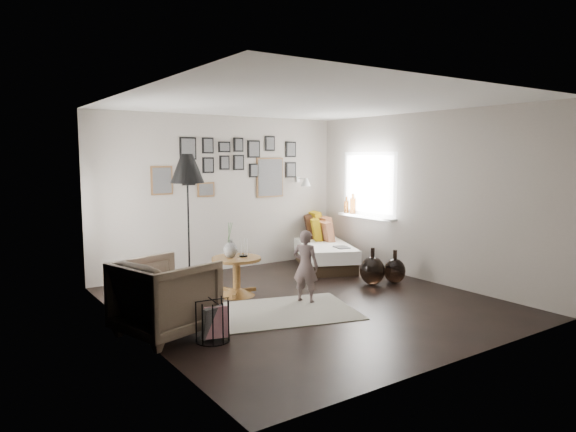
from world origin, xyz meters
TOP-DOWN VIEW (x-y plane):
  - ground at (0.00, 0.00)m, footprint 4.80×4.80m
  - wall_back at (0.00, 2.40)m, footprint 4.50×0.00m
  - wall_front at (0.00, -2.40)m, footprint 4.50×0.00m
  - wall_left at (-2.25, 0.00)m, footprint 0.00×4.80m
  - wall_right at (2.25, 0.00)m, footprint 0.00×4.80m
  - ceiling at (0.00, 0.00)m, footprint 4.80×4.80m
  - door_left at (-2.23, 1.20)m, footprint 0.00×2.14m
  - window_right at (2.18, 1.34)m, footprint 0.15×1.32m
  - gallery_wall at (0.29, 2.38)m, footprint 2.74×0.03m
  - wall_sconce at (1.55, 2.13)m, footprint 0.18×0.36m
  - rug at (-0.50, -0.19)m, footprint 2.04×1.68m
  - pedestal_table at (-0.60, 0.81)m, footprint 0.68×0.68m
  - vase at (-0.68, 0.83)m, footprint 0.20×0.20m
  - candles at (-0.49, 0.81)m, footprint 0.12×0.12m
  - daybed at (1.59, 1.74)m, footprint 1.47×1.99m
  - magazine_on_daybed at (1.54, 1.10)m, footprint 0.26×0.32m
  - armchair at (-2.00, -0.16)m, footprint 1.13×1.11m
  - armchair_cushion at (-2.00, -0.11)m, footprint 0.46×0.47m
  - floor_lamp at (-1.15, 1.15)m, footprint 0.46×0.46m
  - magazine_basket at (-1.66, -0.60)m, footprint 0.39×0.39m
  - demijohn_large at (1.37, 0.18)m, footprint 0.38×0.38m
  - demijohn_small at (1.72, 0.06)m, footprint 0.33×0.33m
  - child at (-0.01, 0.00)m, footprint 0.38×0.42m

SIDE VIEW (x-z plane):
  - ground at x=0.00m, z-range 0.00..0.00m
  - rug at x=-0.50m, z-range 0.00..0.01m
  - demijohn_small at x=1.72m, z-range -0.06..0.45m
  - magazine_basket at x=-1.66m, z-range 0.00..0.44m
  - demijohn_large at x=1.37m, z-range -0.06..0.50m
  - pedestal_table at x=-0.60m, z-range -0.02..0.52m
  - daybed at x=1.59m, z-range -0.17..0.73m
  - armchair at x=-2.00m, z-range 0.00..0.84m
  - magazine_on_daybed at x=1.54m, z-range 0.42..0.43m
  - armchair_cushion at x=-2.00m, z-range 0.39..0.57m
  - child at x=-0.01m, z-range 0.00..0.97m
  - candles at x=-0.49m, z-range 0.53..0.79m
  - vase at x=-0.68m, z-range 0.44..0.93m
  - window_right at x=2.18m, z-range 0.28..1.58m
  - door_left at x=-2.23m, z-range -0.02..2.12m
  - wall_back at x=0.00m, z-range -0.95..3.55m
  - wall_front at x=0.00m, z-range -0.95..3.55m
  - wall_left at x=-2.25m, z-range -1.10..3.70m
  - wall_right at x=2.25m, z-range -1.10..3.70m
  - wall_sconce at x=1.55m, z-range 1.38..1.54m
  - floor_lamp at x=-1.15m, z-range 0.71..2.67m
  - gallery_wall at x=0.29m, z-range 1.20..2.28m
  - ceiling at x=0.00m, z-range 2.60..2.60m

